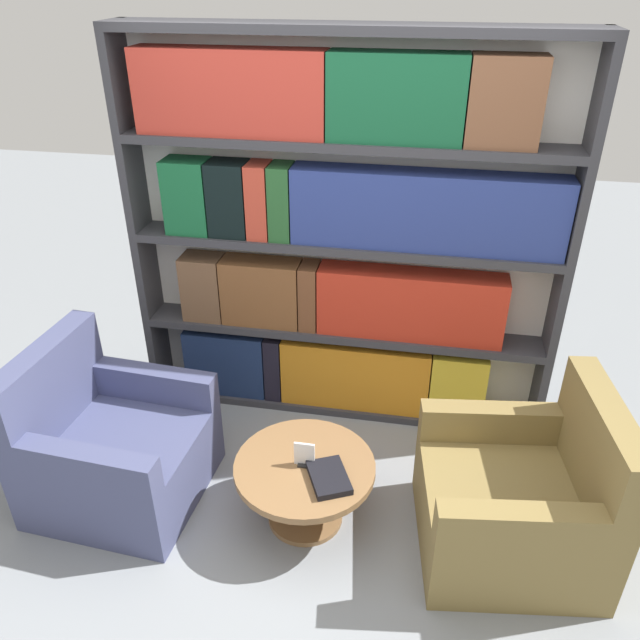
# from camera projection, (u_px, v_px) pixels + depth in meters

# --- Properties ---
(ground_plane) EXTENTS (14.00, 14.00, 0.00)m
(ground_plane) POSITION_uv_depth(u_px,v_px,m) (299.00, 564.00, 3.17)
(ground_plane) COLOR gray
(bookshelf) EXTENTS (2.61, 0.30, 2.40)m
(bookshelf) POSITION_uv_depth(u_px,v_px,m) (342.00, 245.00, 3.75)
(bookshelf) COLOR silver
(bookshelf) RESTS_ON ground_plane
(armchair_left) EXTENTS (0.92, 0.89, 0.92)m
(armchair_left) POSITION_uv_depth(u_px,v_px,m) (113.00, 449.00, 3.48)
(armchair_left) COLOR #42476B
(armchair_left) RESTS_ON ground_plane
(armchair_right) EXTENTS (0.97, 0.94, 0.92)m
(armchair_right) POSITION_uv_depth(u_px,v_px,m) (519.00, 502.00, 3.14)
(armchair_right) COLOR olive
(armchair_right) RESTS_ON ground_plane
(coffee_table) EXTENTS (0.74, 0.74, 0.39)m
(coffee_table) POSITION_uv_depth(u_px,v_px,m) (305.00, 480.00, 3.30)
(coffee_table) COLOR brown
(coffee_table) RESTS_ON ground_plane
(table_sign) EXTENTS (0.11, 0.06, 0.14)m
(table_sign) POSITION_uv_depth(u_px,v_px,m) (304.00, 456.00, 3.22)
(table_sign) COLOR black
(table_sign) RESTS_ON coffee_table
(stray_book) EXTENTS (0.27, 0.31, 0.04)m
(stray_book) POSITION_uv_depth(u_px,v_px,m) (329.00, 477.00, 3.14)
(stray_book) COLOR black
(stray_book) RESTS_ON coffee_table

